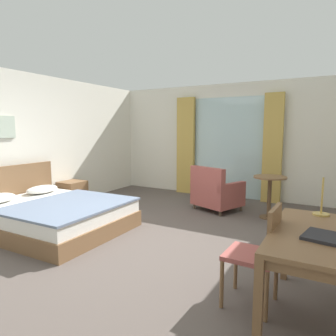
{
  "coord_description": "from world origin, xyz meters",
  "views": [
    {
      "loc": [
        2.37,
        -3.29,
        1.57
      ],
      "look_at": [
        0.27,
        0.44,
        1.01
      ],
      "focal_mm": 32.22,
      "sensor_mm": 36.0,
      "label": 1
    }
  ],
  "objects": [
    {
      "name": "ground",
      "position": [
        0.0,
        0.0,
        -0.05
      ],
      "size": [
        5.85,
        7.53,
        0.1
      ],
      "primitive_type": "cube",
      "color": "#564C47"
    },
    {
      "name": "wall_back",
      "position": [
        0.0,
        3.5,
        1.3
      ],
      "size": [
        5.45,
        0.12,
        2.59
      ],
      "primitive_type": "cube",
      "color": "white",
      "rests_on": "ground"
    },
    {
      "name": "wall_left",
      "position": [
        -2.66,
        0.0,
        1.3
      ],
      "size": [
        0.12,
        7.13,
        2.59
      ],
      "primitive_type": "cube",
      "color": "white",
      "rests_on": "ground"
    },
    {
      "name": "balcony_glass_door",
      "position": [
        0.16,
        3.42,
        1.14
      ],
      "size": [
        1.6,
        0.02,
        2.28
      ],
      "primitive_type": "cube",
      "color": "silver",
      "rests_on": "ground"
    },
    {
      "name": "curtain_panel_left",
      "position": [
        -0.86,
        3.32,
        1.16
      ],
      "size": [
        0.45,
        0.1,
        2.32
      ],
      "primitive_type": "cube",
      "color": "tan",
      "rests_on": "ground"
    },
    {
      "name": "curtain_panel_right",
      "position": [
        1.18,
        3.32,
        1.16
      ],
      "size": [
        0.39,
        0.1,
        2.32
      ],
      "primitive_type": "cube",
      "color": "tan",
      "rests_on": "ground"
    },
    {
      "name": "bed",
      "position": [
        -1.48,
        -0.2,
        0.25
      ],
      "size": [
        2.2,
        1.76,
        0.94
      ],
      "color": "brown",
      "rests_on": "ground"
    },
    {
      "name": "nightstand",
      "position": [
        -2.37,
        1.08,
        0.25
      ],
      "size": [
        0.44,
        0.49,
        0.49
      ],
      "color": "brown",
      "rests_on": "ground"
    },
    {
      "name": "writing_desk",
      "position": [
        2.24,
        -0.7,
        0.66
      ],
      "size": [
        0.61,
        1.32,
        0.76
      ],
      "color": "brown",
      "rests_on": "ground"
    },
    {
      "name": "desk_chair",
      "position": [
        1.84,
        -0.71,
        0.52
      ],
      "size": [
        0.43,
        0.43,
        0.92
      ],
      "color": "#9E4C47",
      "rests_on": "ground"
    },
    {
      "name": "desk_lamp",
      "position": [
        2.38,
        -0.27,
        1.06
      ],
      "size": [
        0.3,
        0.3,
        0.48
      ],
      "color": "tan",
      "rests_on": "writing_desk"
    },
    {
      "name": "closed_book",
      "position": [
        2.32,
        -0.83,
        0.77
      ],
      "size": [
        0.3,
        0.33,
        0.02
      ],
      "primitive_type": "cube",
      "rotation": [
        0.0,
        0.0,
        -0.18
      ],
      "color": "#232328",
      "rests_on": "writing_desk"
    },
    {
      "name": "armchair_by_window",
      "position": [
        0.37,
        2.14,
        0.34
      ],
      "size": [
        1.0,
        0.96,
        0.86
      ],
      "color": "#9E4C47",
      "rests_on": "ground"
    },
    {
      "name": "round_cafe_table",
      "position": [
        1.38,
        2.11,
        0.54
      ],
      "size": [
        0.56,
        0.56,
        0.75
      ],
      "color": "brown",
      "rests_on": "ground"
    },
    {
      "name": "framed_picture",
      "position": [
        -2.58,
        -0.2,
        1.6
      ],
      "size": [
        0.03,
        0.45,
        0.38
      ],
      "color": "#B7C6B2"
    }
  ]
}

